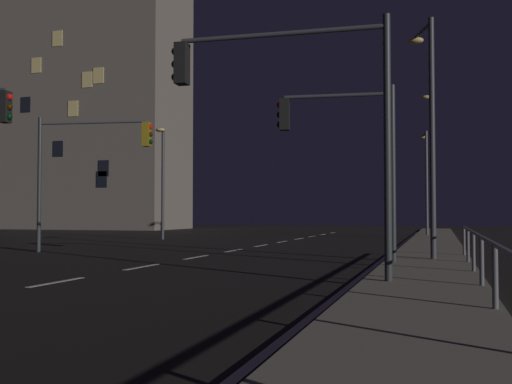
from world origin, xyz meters
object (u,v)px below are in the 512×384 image
at_px(traffic_light_far_left, 341,139).
at_px(street_lamp_median, 426,172).
at_px(street_lamp_mid_block, 429,115).
at_px(street_lamp_far_end, 431,154).
at_px(street_lamp_corner, 162,172).
at_px(building_distant, 88,109).
at_px(traffic_light_far_center, 289,95).
at_px(traffic_light_mid_left, 88,155).

bearing_deg(traffic_light_far_left, street_lamp_median, 85.33).
distance_m(street_lamp_mid_block, street_lamp_far_end, 16.73).
bearing_deg(traffic_light_far_left, street_lamp_corner, 131.69).
bearing_deg(building_distant, traffic_light_far_center, -52.23).
height_order(traffic_light_far_center, street_lamp_median, street_lamp_median).
bearing_deg(traffic_light_mid_left, traffic_light_far_left, -16.18).
distance_m(traffic_light_far_center, street_lamp_mid_block, 7.67).
relative_size(traffic_light_far_center, street_lamp_corner, 0.85).
height_order(street_lamp_median, building_distant, building_distant).
bearing_deg(street_lamp_corner, street_lamp_far_end, 15.56).
relative_size(street_lamp_mid_block, street_lamp_corner, 1.15).
relative_size(traffic_light_mid_left, street_lamp_mid_block, 0.72).
bearing_deg(traffic_light_far_left, street_lamp_mid_block, 40.39).
xyz_separation_m(traffic_light_far_center, street_lamp_mid_block, (2.83, 7.11, 0.54)).
height_order(traffic_light_far_center, street_lamp_far_end, street_lamp_far_end).
bearing_deg(street_lamp_corner, traffic_light_far_left, -48.31).
xyz_separation_m(traffic_light_mid_left, street_lamp_corner, (-2.38, 11.50, 0.14)).
bearing_deg(building_distant, street_lamp_median, -19.21).
height_order(traffic_light_mid_left, building_distant, building_distant).
bearing_deg(street_lamp_mid_block, street_lamp_far_end, 90.55).
bearing_deg(traffic_light_far_center, traffic_light_mid_left, 141.84).
xyz_separation_m(street_lamp_median, building_distant, (-33.56, 11.70, 7.94)).
relative_size(street_lamp_mid_block, building_distant, 0.31).
bearing_deg(traffic_light_far_left, building_distant, 131.78).
bearing_deg(traffic_light_far_center, street_lamp_median, 85.48).
bearing_deg(street_lamp_mid_block, street_lamp_corner, 141.16).
bearing_deg(traffic_light_far_center, street_lamp_corner, 122.87).
xyz_separation_m(street_lamp_mid_block, street_lamp_corner, (-15.48, 12.46, -0.67)).
bearing_deg(street_lamp_median, traffic_light_far_left, -94.67).
xyz_separation_m(street_lamp_corner, building_distant, (-18.64, 20.82, 8.21)).
distance_m(traffic_light_far_left, street_lamp_corner, 19.53).
xyz_separation_m(traffic_light_mid_left, street_lamp_far_end, (12.94, 15.77, 1.16)).
bearing_deg(street_lamp_corner, street_lamp_median, 31.43).
bearing_deg(street_lamp_far_end, traffic_light_far_left, -97.06).
height_order(street_lamp_mid_block, building_distant, building_distant).
height_order(traffic_light_far_center, traffic_light_mid_left, traffic_light_far_center).
distance_m(traffic_light_mid_left, street_lamp_corner, 11.75).
relative_size(traffic_light_far_left, street_lamp_far_end, 0.62).
xyz_separation_m(street_lamp_median, street_lamp_corner, (-14.92, -9.12, -0.27)).
bearing_deg(street_lamp_mid_block, traffic_light_far_left, -139.61).
relative_size(traffic_light_far_center, traffic_light_mid_left, 1.03).
distance_m(traffic_light_mid_left, traffic_light_far_left, 11.04).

